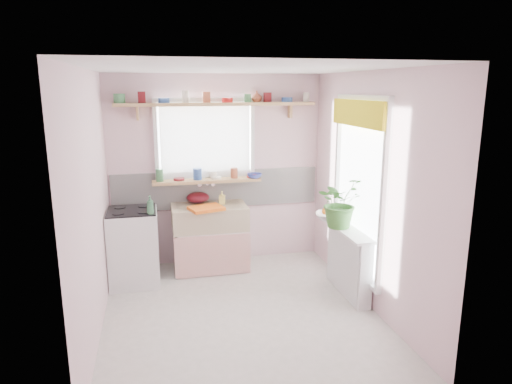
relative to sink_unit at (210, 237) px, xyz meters
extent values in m
plane|color=silver|center=(0.15, -1.29, -0.43)|extent=(3.20, 3.20, 0.00)
plane|color=white|center=(0.15, -1.29, 2.07)|extent=(3.20, 3.20, 0.00)
plane|color=silver|center=(0.15, 0.31, 0.82)|extent=(2.80, 0.00, 2.80)
plane|color=silver|center=(0.15, -2.89, 0.82)|extent=(2.80, 0.00, 2.80)
plane|color=silver|center=(-1.25, -1.29, 0.82)|extent=(0.00, 3.20, 3.20)
plane|color=silver|center=(1.55, -1.29, 0.82)|extent=(0.00, 3.20, 3.20)
cube|color=white|center=(0.15, 0.29, 0.57)|extent=(2.74, 0.03, 0.50)
cube|color=pink|center=(0.15, 0.29, 0.37)|extent=(2.74, 0.02, 0.12)
cube|color=white|center=(0.00, 0.30, 1.22)|extent=(1.20, 0.01, 1.00)
cube|color=white|center=(0.00, 0.24, 1.22)|extent=(1.15, 0.02, 0.95)
cube|color=white|center=(1.54, -1.09, 0.82)|extent=(0.01, 1.10, 1.90)
cube|color=yellow|center=(1.46, -1.09, 1.63)|extent=(0.03, 1.20, 0.28)
cube|color=white|center=(0.00, 0.01, -0.16)|extent=(0.85, 0.55, 0.55)
cube|color=#C8443A|center=(0.00, -0.27, -0.16)|extent=(0.95, 0.02, 0.53)
cube|color=#C2AF8E|center=(0.00, 0.01, 0.27)|extent=(0.95, 0.55, 0.30)
cylinder|color=silver|center=(0.00, 0.26, 0.67)|extent=(0.03, 0.22, 0.03)
cube|color=white|center=(-0.95, -0.24, 0.02)|extent=(0.58, 0.58, 0.90)
cube|color=black|center=(-0.95, -0.24, 0.47)|extent=(0.56, 0.56, 0.02)
cylinder|color=black|center=(-1.09, -0.38, 0.49)|extent=(0.14, 0.14, 0.01)
cylinder|color=black|center=(-0.81, -0.38, 0.49)|extent=(0.14, 0.14, 0.01)
cylinder|color=black|center=(-1.09, -0.10, 0.49)|extent=(0.14, 0.14, 0.01)
cylinder|color=black|center=(-0.81, -0.10, 0.49)|extent=(0.14, 0.14, 0.01)
cube|color=white|center=(1.45, -1.09, -0.06)|extent=(0.15, 0.90, 0.75)
cube|color=white|center=(1.42, -1.09, 0.33)|extent=(0.22, 0.95, 0.03)
cube|color=tan|center=(0.00, 0.19, 0.71)|extent=(1.40, 0.22, 0.04)
cube|color=tan|center=(0.15, 0.18, 1.69)|extent=(2.52, 0.24, 0.04)
cylinder|color=#3F7F4C|center=(-1.03, 0.18, 1.77)|extent=(0.11, 0.11, 0.12)
cylinder|color=#590F14|center=(-0.77, 0.18, 1.77)|extent=(0.11, 0.11, 0.12)
cylinder|color=#3359A5|center=(-0.51, 0.18, 1.74)|extent=(0.11, 0.11, 0.06)
cylinder|color=silver|center=(-0.24, 0.18, 1.77)|extent=(0.11, 0.11, 0.12)
cylinder|color=#A55133|center=(0.02, 0.18, 1.77)|extent=(0.11, 0.11, 0.12)
cylinder|color=red|center=(0.28, 0.18, 1.74)|extent=(0.11, 0.11, 0.06)
cylinder|color=#3F7F4C|center=(0.54, 0.18, 1.77)|extent=(0.11, 0.11, 0.12)
cylinder|color=#590F14|center=(0.81, 0.18, 1.77)|extent=(0.11, 0.11, 0.12)
cylinder|color=#3359A5|center=(1.07, 0.18, 1.74)|extent=(0.11, 0.11, 0.06)
cylinder|color=silver|center=(1.33, 0.18, 1.77)|extent=(0.11, 0.11, 0.12)
cylinder|color=#3F7F4C|center=(-0.62, 0.19, 0.79)|extent=(0.11, 0.11, 0.12)
cylinder|color=#590F14|center=(-0.37, 0.19, 0.79)|extent=(0.11, 0.11, 0.12)
cylinder|color=#3359A5|center=(-0.12, 0.19, 0.76)|extent=(0.11, 0.11, 0.06)
cylinder|color=silver|center=(0.12, 0.19, 0.79)|extent=(0.11, 0.11, 0.12)
cylinder|color=#A55133|center=(0.37, 0.19, 0.79)|extent=(0.11, 0.11, 0.12)
cylinder|color=red|center=(0.62, 0.19, 0.76)|extent=(0.11, 0.11, 0.06)
cube|color=orange|center=(-0.06, -0.19, 0.44)|extent=(0.47, 0.40, 0.04)
ellipsoid|color=#4E0D16|center=(-0.12, 0.21, 0.49)|extent=(0.34, 0.34, 0.13)
imported|color=#3B712D|center=(1.36, -0.99, 0.64)|extent=(0.67, 0.63, 0.59)
imported|color=white|center=(1.36, -0.69, 0.38)|extent=(0.43, 0.43, 0.08)
imported|color=#3B6B2B|center=(1.48, -0.93, 0.46)|extent=(0.13, 0.09, 0.23)
imported|color=#F6E46D|center=(0.17, 0.05, 0.50)|extent=(0.09, 0.09, 0.17)
imported|color=white|center=(0.09, 0.25, 0.77)|extent=(0.12, 0.12, 0.09)
imported|color=#3447AA|center=(0.62, 0.13, 0.76)|extent=(0.22, 0.22, 0.06)
imported|color=#A04C31|center=(0.68, 0.24, 1.78)|extent=(0.15, 0.15, 0.14)
imported|color=#38704B|center=(-0.73, -0.46, 0.59)|extent=(0.10, 0.10, 0.21)
sphere|color=orange|center=(1.36, -0.69, 0.45)|extent=(0.08, 0.08, 0.08)
sphere|color=orange|center=(1.42, -0.66, 0.45)|extent=(0.08, 0.08, 0.08)
sphere|color=orange|center=(1.31, -0.67, 0.45)|extent=(0.08, 0.08, 0.08)
cylinder|color=yellow|center=(1.38, -0.74, 0.46)|extent=(0.18, 0.04, 0.10)
camera|label=1|loc=(-0.67, -5.63, 1.90)|focal=32.00mm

